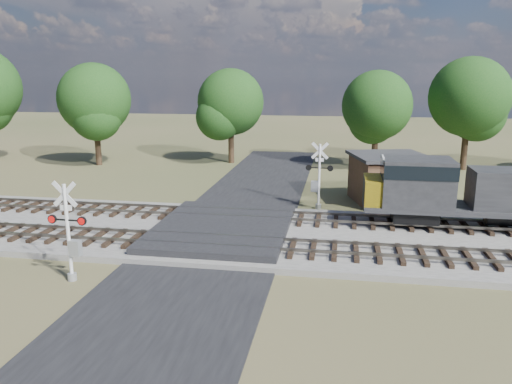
# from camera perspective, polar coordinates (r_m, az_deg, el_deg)

# --- Properties ---
(ground) EXTENTS (160.00, 160.00, 0.00)m
(ground) POSITION_cam_1_polar(r_m,az_deg,el_deg) (26.61, -4.07, -5.25)
(ground) COLOR #414C28
(ground) RESTS_ON ground
(ballast_bed) EXTENTS (140.00, 10.00, 0.30)m
(ballast_bed) POSITION_cam_1_polar(r_m,az_deg,el_deg) (26.63, 17.71, -5.52)
(ballast_bed) COLOR gray
(ballast_bed) RESTS_ON ground
(road) EXTENTS (7.00, 60.00, 0.08)m
(road) POSITION_cam_1_polar(r_m,az_deg,el_deg) (26.59, -4.07, -5.17)
(road) COLOR black
(road) RESTS_ON ground
(crossing_panel) EXTENTS (7.00, 9.00, 0.62)m
(crossing_panel) POSITION_cam_1_polar(r_m,az_deg,el_deg) (26.97, -3.83, -4.29)
(crossing_panel) COLOR #262628
(crossing_panel) RESTS_ON ground
(track_near) EXTENTS (140.00, 2.60, 0.33)m
(track_near) POSITION_cam_1_polar(r_m,az_deg,el_deg) (24.06, 2.07, -6.23)
(track_near) COLOR black
(track_near) RESTS_ON ballast_bed
(track_far) EXTENTS (140.00, 2.60, 0.33)m
(track_far) POSITION_cam_1_polar(r_m,az_deg,el_deg) (28.79, 3.39, -2.93)
(track_far) COLOR black
(track_far) RESTS_ON ballast_bed
(crossing_signal_near) EXTENTS (1.73, 0.37, 4.28)m
(crossing_signal_near) POSITION_cam_1_polar(r_m,az_deg,el_deg) (22.04, -20.42, -5.19)
(crossing_signal_near) COLOR silver
(crossing_signal_near) RESTS_ON ground
(crossing_signal_far) EXTENTS (1.74, 0.38, 4.32)m
(crossing_signal_far) POSITION_cam_1_polar(r_m,az_deg,el_deg) (32.01, 7.06, 1.21)
(crossing_signal_far) COLOR silver
(crossing_signal_far) RESTS_ON ground
(equipment_shed) EXTENTS (5.86, 5.86, 3.25)m
(equipment_shed) POSITION_cam_1_polar(r_m,az_deg,el_deg) (34.68, 14.92, 1.54)
(equipment_shed) COLOR #49341F
(equipment_shed) RESTS_ON ground
(treeline) EXTENTS (80.16, 11.10, 11.03)m
(treeline) POSITION_cam_1_polar(r_m,az_deg,el_deg) (44.98, 11.12, 10.56)
(treeline) COLOR black
(treeline) RESTS_ON ground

